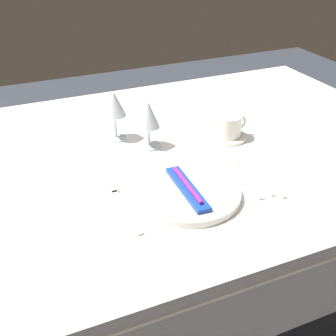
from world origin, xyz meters
TOP-DOWN VIEW (x-y plane):
  - ground_plane at (0.00, 0.00)m, footprint 6.00×6.00m
  - dining_table at (0.00, 0.00)m, footprint 1.80×1.11m
  - dinner_plate at (0.01, -0.25)m, footprint 0.27×0.27m
  - toothbrush_package at (0.01, -0.25)m, footprint 0.05×0.21m
  - fork_outer at (-0.15, -0.23)m, footprint 0.02×0.23m
  - dinner_knife at (0.18, -0.23)m, footprint 0.03×0.22m
  - spoon_soup at (0.21, -0.20)m, footprint 0.03×0.21m
  - spoon_dessert at (0.23, -0.22)m, footprint 0.03×0.23m
  - saucer_left at (0.27, 0.00)m, footprint 0.12×0.12m
  - coffee_cup_left at (0.27, 0.00)m, footprint 0.11×0.08m
  - wine_glass_centre at (-0.05, 0.14)m, footprint 0.07×0.07m
  - wine_glass_left at (0.02, 0.05)m, footprint 0.07×0.07m

SIDE VIEW (x-z plane):
  - ground_plane at x=0.00m, z-range 0.00..0.00m
  - dining_table at x=0.00m, z-range 0.29..1.03m
  - fork_outer at x=-0.15m, z-range 0.74..0.74m
  - spoon_dessert at x=0.23m, z-range 0.74..0.75m
  - dinner_knife at x=0.18m, z-range 0.74..0.74m
  - spoon_soup at x=0.21m, z-range 0.74..0.75m
  - saucer_left at x=0.27m, z-range 0.74..0.75m
  - dinner_plate at x=0.01m, z-range 0.74..0.76m
  - toothbrush_package at x=0.01m, z-range 0.75..0.78m
  - coffee_cup_left at x=0.27m, z-range 0.75..0.82m
  - wine_glass_left at x=0.02m, z-range 0.76..0.91m
  - wine_glass_centre at x=-0.05m, z-range 0.77..0.93m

